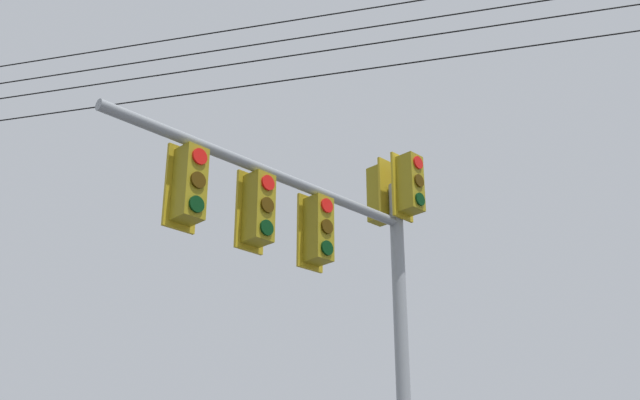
{
  "coord_description": "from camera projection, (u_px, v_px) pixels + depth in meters",
  "views": [
    {
      "loc": [
        -10.49,
        4.49,
        2.13
      ],
      "look_at": [
        -1.09,
        1.79,
        6.26
      ],
      "focal_mm": 43.86,
      "sensor_mm": 36.0,
      "label": 1
    }
  ],
  "objects": [
    {
      "name": "signal_mast_assembly",
      "position": [
        341.0,
        267.0,
        10.57
      ],
      "size": [
        2.97,
        4.78,
        7.44
      ],
      "color": "gray",
      "rests_on": "ground"
    },
    {
      "name": "overhead_wire_span",
      "position": [
        320.0,
        44.0,
        13.3
      ],
      "size": [
        12.96,
        22.49,
        1.47
      ],
      "color": "black"
    }
  ]
}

